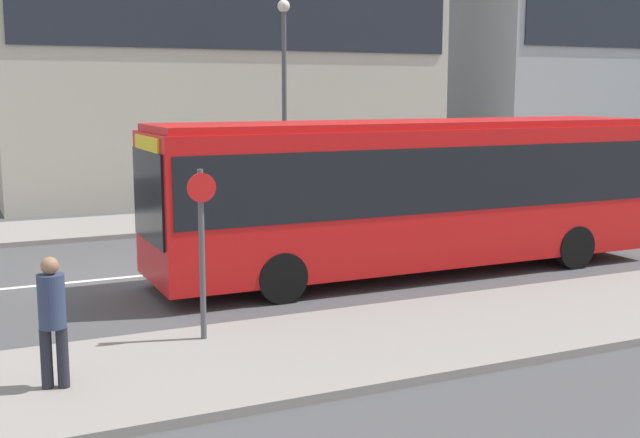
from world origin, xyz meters
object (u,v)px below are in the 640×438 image
city_bus (412,186)px  parked_car_1 (606,189)px  street_lamp (284,85)px  parked_car_0 (477,198)px  pedestrian_near_stop (52,314)px  bus_stop_sign (202,241)px

city_bus → parked_car_1: 12.46m
street_lamp → parked_car_0: bearing=-16.8°
parked_car_1 → street_lamp: 11.58m
parked_car_0 → pedestrian_near_stop: 16.90m
city_bus → parked_car_0: size_ratio=2.78×
parked_car_1 → bus_stop_sign: size_ratio=1.55×
city_bus → street_lamp: street_lamp is taller
city_bus → parked_car_0: (5.84, 5.66, -1.27)m
pedestrian_near_stop → bus_stop_sign: size_ratio=0.65×
bus_stop_sign → parked_car_1: bearing=27.6°
city_bus → street_lamp: 7.70m
street_lamp → city_bus: bearing=-91.0°
parked_car_1 → street_lamp: bearing=170.8°
parked_car_1 → bus_stop_sign: (-16.58, -8.68, 1.02)m
parked_car_0 → pedestrian_near_stop: (-13.69, -9.90, 0.49)m
bus_stop_sign → pedestrian_near_stop: bearing=-152.9°
city_bus → parked_car_0: 8.23m
city_bus → parked_car_0: bearing=47.3°
pedestrian_near_stop → city_bus: bearing=-134.9°
city_bus → pedestrian_near_stop: 8.96m
parked_car_0 → bus_stop_sign: size_ratio=1.56×
city_bus → parked_car_1: size_ratio=2.80×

